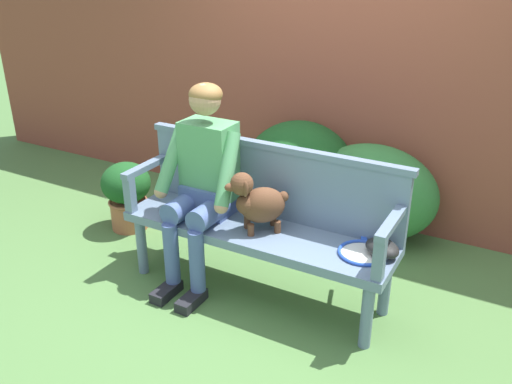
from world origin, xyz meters
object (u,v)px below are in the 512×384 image
Objects in this scene: dog_on_bench at (257,202)px; baseball_glove at (382,248)px; garden_bench at (256,237)px; tennis_racket at (363,250)px; person_seated at (203,178)px; potted_plant at (127,192)px.

dog_on_bench is 0.79m from baseball_glove.
tennis_racket is at bearing 3.76° from garden_bench.
person_seated is 0.41m from dog_on_bench.
baseball_glove reaches higher than garden_bench.
baseball_glove is (0.77, 0.09, -0.15)m from dog_on_bench.
potted_plant is at bearing -151.65° from baseball_glove.
garden_bench is 8.09× the size of baseball_glove.
person_seated reaches higher than potted_plant.
potted_plant is (-1.36, 0.32, -0.36)m from dog_on_bench.
potted_plant is at bearing 166.77° from dog_on_bench.
baseball_glove is (1.18, 0.07, -0.22)m from person_seated.
potted_plant is (-2.14, 0.23, -0.21)m from baseball_glove.
tennis_racket is 0.11m from baseball_glove.
garden_bench is 1.32× the size of person_seated.
dog_on_bench is 1.45m from potted_plant.
garden_bench is at bearing -176.24° from tennis_racket.
baseball_glove is (0.79, 0.06, 0.11)m from garden_bench.
person_seated is 3.38× the size of dog_on_bench.
dog_on_bench is 0.70m from tennis_racket.
potted_plant reaches higher than garden_bench.
dog_on_bench is (0.41, -0.02, -0.07)m from person_seated.
person_seated is (-0.39, -0.01, 0.33)m from garden_bench.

